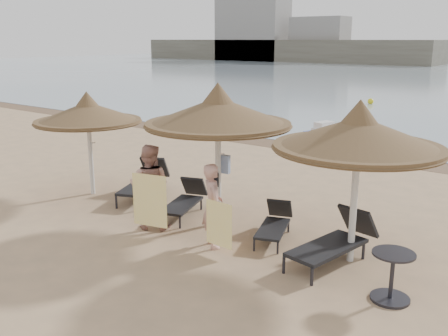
# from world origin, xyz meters

# --- Properties ---
(ground) EXTENTS (160.00, 160.00, 0.00)m
(ground) POSITION_xyz_m (0.00, 0.00, 0.00)
(ground) COLOR tan
(ground) RESTS_ON ground
(wet_sand_strip) EXTENTS (200.00, 1.60, 0.01)m
(wet_sand_strip) POSITION_xyz_m (0.00, 9.40, 0.00)
(wet_sand_strip) COLOR brown
(wet_sand_strip) RESTS_ON ground
(far_shore) EXTENTS (150.00, 54.80, 12.00)m
(far_shore) POSITION_xyz_m (-25.10, 77.82, 2.91)
(far_shore) COLOR #666254
(far_shore) RESTS_ON ground
(palapa_left) EXTENTS (2.83, 2.83, 2.81)m
(palapa_left) POSITION_xyz_m (-4.22, 0.55, 2.23)
(palapa_left) COLOR silver
(palapa_left) RESTS_ON ground
(palapa_center) EXTENTS (3.26, 3.26, 3.23)m
(palapa_center) POSITION_xyz_m (-0.06, 0.82, 2.57)
(palapa_center) COLOR silver
(palapa_center) RESTS_ON ground
(palapa_right) EXTENTS (3.12, 3.12, 3.10)m
(palapa_right) POSITION_xyz_m (3.17, 0.78, 2.47)
(palapa_right) COLOR silver
(palapa_right) RESTS_ON ground
(lounger_far_left) EXTENTS (1.50, 2.24, 0.96)m
(lounger_far_left) POSITION_xyz_m (-2.92, 1.29, 0.43)
(lounger_far_left) COLOR #24242A
(lounger_far_left) RESTS_ON ground
(lounger_near_left) EXTENTS (1.12, 1.86, 0.79)m
(lounger_near_left) POSITION_xyz_m (-1.13, 0.88, 0.36)
(lounger_near_left) COLOR #24242A
(lounger_near_left) RESTS_ON ground
(lounger_near_right) EXTENTS (1.04, 1.68, 0.71)m
(lounger_near_right) POSITION_xyz_m (1.38, 0.93, 0.32)
(lounger_near_right) COLOR #24242A
(lounger_near_right) RESTS_ON ground
(lounger_far_right) EXTENTS (1.07, 2.21, 0.95)m
(lounger_far_right) POSITION_xyz_m (2.95, 0.62, 0.43)
(lounger_far_right) COLOR #24242A
(lounger_far_right) RESTS_ON ground
(side_table) EXTENTS (0.69, 0.69, 0.83)m
(side_table) POSITION_xyz_m (4.30, -0.23, 0.39)
(side_table) COLOR #24242A
(side_table) RESTS_ON ground
(person_left) EXTENTS (1.21, 1.05, 2.22)m
(person_left) POSITION_xyz_m (-1.13, -0.29, 1.11)
(person_left) COLOR tan
(person_left) RESTS_ON ground
(person_right) EXTENTS (1.11, 1.04, 2.02)m
(person_right) POSITION_xyz_m (0.64, -0.26, 1.01)
(person_right) COLOR tan
(person_right) RESTS_ON ground
(towel_left) EXTENTS (0.80, 0.22, 1.15)m
(towel_left) POSITION_xyz_m (-0.78, -0.64, 0.80)
(towel_left) COLOR yellow
(towel_left) RESTS_ON ground
(towel_right) EXTENTS (0.65, 0.05, 0.92)m
(towel_right) POSITION_xyz_m (0.99, -0.51, 0.63)
(towel_right) COLOR yellow
(towel_right) RESTS_ON ground
(bag_patterned) EXTENTS (0.34, 0.15, 0.42)m
(bag_patterned) POSITION_xyz_m (-0.06, 1.00, 1.38)
(bag_patterned) COLOR silver
(bag_patterned) RESTS_ON ground
(bag_dark) EXTENTS (0.23, 0.09, 0.32)m
(bag_dark) POSITION_xyz_m (-0.06, 0.66, 1.10)
(bag_dark) COLOR black
(bag_dark) RESTS_ON ground
(pedal_boat) EXTENTS (2.16, 1.60, 0.90)m
(pedal_boat) POSITION_xyz_m (-1.91, 10.51, 0.33)
(pedal_boat) COLOR blue
(pedal_boat) RESTS_ON ground
(buoy_left) EXTENTS (0.38, 0.38, 0.38)m
(buoy_left) POSITION_xyz_m (-5.48, 24.02, 0.19)
(buoy_left) COLOR yellow
(buoy_left) RESTS_ON ground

